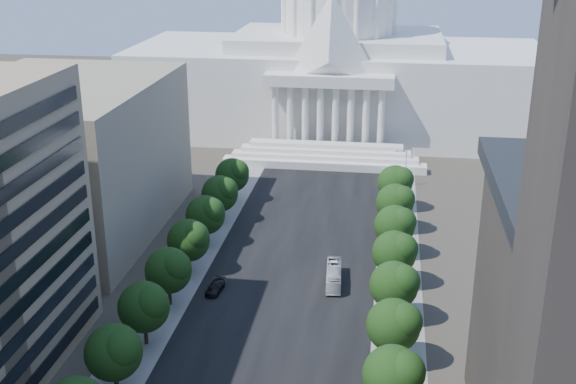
% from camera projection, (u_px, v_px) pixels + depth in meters
% --- Properties ---
extents(road_asphalt, '(30.00, 260.00, 0.01)m').
position_uv_depth(road_asphalt, '(294.00, 263.00, 132.48)').
color(road_asphalt, black).
rests_on(road_asphalt, ground).
extents(sidewalk_left, '(8.00, 260.00, 0.02)m').
position_uv_depth(sidewalk_left, '(194.00, 257.00, 135.02)').
color(sidewalk_left, gray).
rests_on(sidewalk_left, ground).
extents(sidewalk_right, '(8.00, 260.00, 0.02)m').
position_uv_depth(sidewalk_right, '(398.00, 270.00, 129.95)').
color(sidewalk_right, gray).
rests_on(sidewalk_right, ground).
extents(capitol, '(120.00, 56.00, 73.00)m').
position_uv_depth(capitol, '(337.00, 64.00, 213.68)').
color(capitol, white).
rests_on(capitol, ground).
extents(office_block_left_far, '(38.00, 52.00, 30.00)m').
position_uv_depth(office_block_left_far, '(61.00, 158.00, 142.99)').
color(office_block_left_far, gray).
rests_on(office_block_left_far, ground).
extents(tree_l_d, '(7.79, 7.60, 9.97)m').
position_uv_depth(tree_l_d, '(115.00, 351.00, 93.43)').
color(tree_l_d, '#33261C').
rests_on(tree_l_d, ground).
extents(tree_l_e, '(7.79, 7.60, 9.97)m').
position_uv_depth(tree_l_e, '(146.00, 306.00, 104.57)').
color(tree_l_e, '#33261C').
rests_on(tree_l_e, ground).
extents(tree_l_f, '(7.79, 7.60, 9.97)m').
position_uv_depth(tree_l_f, '(170.00, 269.00, 115.71)').
color(tree_l_f, '#33261C').
rests_on(tree_l_f, ground).
extents(tree_l_g, '(7.79, 7.60, 9.97)m').
position_uv_depth(tree_l_g, '(190.00, 239.00, 126.86)').
color(tree_l_g, '#33261C').
rests_on(tree_l_g, ground).
extents(tree_l_h, '(7.79, 7.60, 9.97)m').
position_uv_depth(tree_l_h, '(207.00, 214.00, 138.00)').
color(tree_l_h, '#33261C').
rests_on(tree_l_h, ground).
extents(tree_l_i, '(7.79, 7.60, 9.97)m').
position_uv_depth(tree_l_i, '(221.00, 193.00, 149.15)').
color(tree_l_i, '#33261C').
rests_on(tree_l_i, ground).
extents(tree_l_j, '(7.79, 7.60, 9.97)m').
position_uv_depth(tree_l_j, '(233.00, 174.00, 160.29)').
color(tree_l_j, '#33261C').
rests_on(tree_l_j, ground).
extents(tree_r_d, '(7.79, 7.60, 9.97)m').
position_uv_depth(tree_r_d, '(396.00, 374.00, 88.62)').
color(tree_r_d, '#33261C').
rests_on(tree_r_d, ground).
extents(tree_r_e, '(7.79, 7.60, 9.97)m').
position_uv_depth(tree_r_e, '(396.00, 324.00, 99.76)').
color(tree_r_e, '#33261C').
rests_on(tree_r_e, ground).
extents(tree_r_f, '(7.79, 7.60, 9.97)m').
position_uv_depth(tree_r_f, '(396.00, 284.00, 110.90)').
color(tree_r_f, '#33261C').
rests_on(tree_r_f, ground).
extents(tree_r_g, '(7.79, 7.60, 9.97)m').
position_uv_depth(tree_r_g, '(396.00, 252.00, 122.05)').
color(tree_r_g, '#33261C').
rests_on(tree_r_g, ground).
extents(tree_r_h, '(7.79, 7.60, 9.97)m').
position_uv_depth(tree_r_h, '(396.00, 224.00, 133.19)').
color(tree_r_h, '#33261C').
rests_on(tree_r_h, ground).
extents(tree_r_i, '(7.79, 7.60, 9.97)m').
position_uv_depth(tree_r_i, '(397.00, 201.00, 144.34)').
color(tree_r_i, '#33261C').
rests_on(tree_r_i, ground).
extents(tree_r_j, '(7.79, 7.60, 9.97)m').
position_uv_depth(tree_r_j, '(397.00, 182.00, 155.48)').
color(tree_r_j, '#33261C').
rests_on(tree_r_j, ground).
extents(streetlight_c, '(2.61, 0.44, 9.00)m').
position_uv_depth(streetlight_c, '(407.00, 328.00, 99.95)').
color(streetlight_c, gray).
rests_on(streetlight_c, ground).
extents(streetlight_d, '(2.61, 0.44, 9.00)m').
position_uv_depth(streetlight_d, '(405.00, 253.00, 123.17)').
color(streetlight_d, gray).
rests_on(streetlight_d, ground).
extents(streetlight_e, '(2.61, 0.44, 9.00)m').
position_uv_depth(streetlight_e, '(404.00, 201.00, 146.38)').
color(streetlight_e, gray).
rests_on(streetlight_e, ground).
extents(streetlight_f, '(2.61, 0.44, 9.00)m').
position_uv_depth(streetlight_f, '(403.00, 163.00, 169.60)').
color(streetlight_f, gray).
rests_on(streetlight_f, ground).
extents(car_dark_b, '(2.78, 5.71, 1.60)m').
position_uv_depth(car_dark_b, '(215.00, 287.00, 121.97)').
color(car_dark_b, black).
rests_on(car_dark_b, ground).
extents(city_bus, '(3.20, 10.82, 2.97)m').
position_uv_depth(city_bus, '(334.00, 275.00, 124.67)').
color(city_bus, silver).
rests_on(city_bus, ground).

